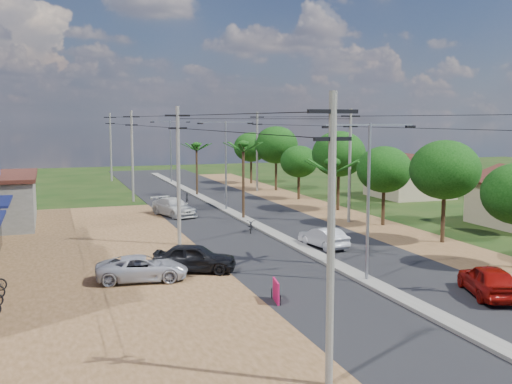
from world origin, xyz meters
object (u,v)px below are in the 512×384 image
car_white_far (174,208)px  car_parked_dark (195,258)px  roadside_sign (276,292)px  car_parked_silver (142,269)px  car_silver_mid (323,238)px  car_red_near (488,281)px

car_white_far → car_parked_dark: 18.99m
car_white_far → roadside_sign: size_ratio=4.15×
car_parked_silver → car_silver_mid: bearing=-63.0°
car_silver_mid → car_white_far: (-6.50, 15.53, 0.09)m
car_parked_silver → car_parked_dark: 3.06m
car_parked_silver → roadside_sign: 7.56m
car_parked_dark → car_red_near: bearing=-103.7°
car_silver_mid → car_parked_dark: 9.75m
car_red_near → car_parked_dark: (-11.76, 8.88, 0.01)m
car_silver_mid → car_white_far: 16.83m
car_parked_dark → car_silver_mid: bearing=-47.0°
car_red_near → car_white_far: (-9.08, 27.68, -0.01)m
car_parked_dark → car_parked_silver: bearing=130.2°
car_silver_mid → car_white_far: car_white_far is taller
car_parked_dark → roadside_sign: bearing=-138.0°
car_white_far → roadside_sign: bearing=-109.4°
car_parked_dark → roadside_sign: car_parked_dark is taller
car_silver_mid → car_parked_dark: bearing=10.5°
car_white_far → car_parked_dark: size_ratio=1.15×
car_red_near → car_parked_dark: size_ratio=0.99×
car_white_far → car_parked_dark: car_parked_dark is taller
car_red_near → car_parked_dark: bearing=-17.2°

